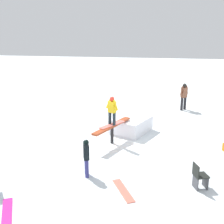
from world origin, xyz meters
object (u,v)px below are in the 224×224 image
rail_feature (112,128)px  main_rider_on_rail (112,111)px  folding_chair (199,177)px  bystander_brown (184,95)px  loose_snowboard_magenta (7,213)px  loose_snowboard_coral (123,190)px  bystander_black (86,156)px

rail_feature → main_rider_on_rail: 0.76m
rail_feature → folding_chair: bearing=70.2°
bystander_brown → folding_chair: size_ratio=1.85×
rail_feature → loose_snowboard_magenta: size_ratio=1.69×
loose_snowboard_coral → main_rider_on_rail: bearing=167.3°
bystander_black → loose_snowboard_magenta: 3.18m
bystander_black → folding_chair: 3.89m
main_rider_on_rail → loose_snowboard_magenta: main_rider_on_rail is taller
loose_snowboard_coral → loose_snowboard_magenta: size_ratio=0.98×
bystander_brown → rail_feature: bearing=-167.2°
rail_feature → loose_snowboard_coral: (3.92, 0.89, -0.72)m
folding_chair → loose_snowboard_magenta: bearing=91.8°
loose_snowboard_magenta → folding_chair: 6.09m
bystander_brown → loose_snowboard_coral: 10.06m
rail_feature → bystander_brown: 6.76m
main_rider_on_rail → loose_snowboard_coral: (3.92, 0.89, -1.48)m
rail_feature → main_rider_on_rail: main_rider_on_rail is taller
main_rider_on_rail → bystander_brown: main_rider_on_rail is taller
loose_snowboard_coral → loose_snowboard_magenta: bearing=-88.6°
bystander_black → folding_chair: bearing=-111.4°
bystander_black → loose_snowboard_coral: (0.84, 1.39, -0.76)m
main_rider_on_rail → bystander_black: bearing=26.3°
rail_feature → bystander_black: (3.08, -0.50, 0.04)m
rail_feature → bystander_brown: bearing=173.6°
rail_feature → bystander_black: bearing=16.6°
main_rider_on_rail → loose_snowboard_magenta: (5.56, -2.34, -1.48)m
loose_snowboard_magenta → bystander_black: bearing=-60.2°
main_rider_on_rail → folding_chair: main_rider_on_rail is taller
loose_snowboard_magenta → folding_chair: folding_chair is taller
main_rider_on_rail → folding_chair: 4.91m
bystander_brown → folding_chair: bystander_brown is taller
loose_snowboard_magenta → rail_feature: bearing=-46.4°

